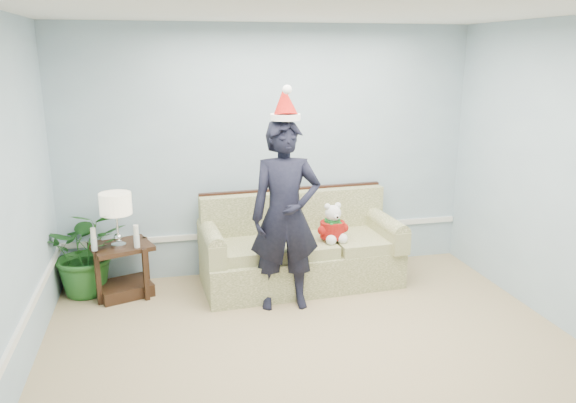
# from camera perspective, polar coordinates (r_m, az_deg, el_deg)

# --- Properties ---
(room_shell) EXTENTS (4.54, 5.04, 2.74)m
(room_shell) POSITION_cam_1_polar(r_m,az_deg,el_deg) (3.76, 5.60, -1.37)
(room_shell) COLOR tan
(room_shell) RESTS_ON ground
(wainscot_trim) EXTENTS (4.49, 4.99, 0.06)m
(wainscot_trim) POSITION_cam_1_polar(r_m,az_deg,el_deg) (4.99, -12.21, -8.44)
(wainscot_trim) COLOR white
(wainscot_trim) RESTS_ON room_shell
(sofa) EXTENTS (2.10, 0.99, 0.96)m
(sofa) POSITION_cam_1_polar(r_m,az_deg,el_deg) (6.02, 1.16, -5.09)
(sofa) COLOR #56612E
(sofa) RESTS_ON room_shell
(side_table) EXTENTS (0.68, 0.63, 0.54)m
(side_table) POSITION_cam_1_polar(r_m,az_deg,el_deg) (5.98, -16.36, -7.21)
(side_table) COLOR #392315
(side_table) RESTS_ON room_shell
(table_lamp) EXTENTS (0.31, 0.31, 0.55)m
(table_lamp) POSITION_cam_1_polar(r_m,az_deg,el_deg) (5.69, -17.11, -0.44)
(table_lamp) COLOR silver
(table_lamp) RESTS_ON side_table
(candle_pair) EXTENTS (0.46, 0.06, 0.23)m
(candle_pair) POSITION_cam_1_polar(r_m,az_deg,el_deg) (5.72, -17.14, -3.62)
(candle_pair) COLOR silver
(candle_pair) RESTS_ON side_table
(houseplant) EXTENTS (0.84, 0.73, 0.92)m
(houseplant) POSITION_cam_1_polar(r_m,az_deg,el_deg) (6.05, -19.76, -4.72)
(houseplant) COLOR #235D22
(houseplant) RESTS_ON room_shell
(man) EXTENTS (0.70, 0.49, 1.82)m
(man) POSITION_cam_1_polar(r_m,az_deg,el_deg) (5.28, -0.26, -1.48)
(man) COLOR black
(man) RESTS_ON room_shell
(santa_hat) EXTENTS (0.28, 0.32, 0.33)m
(santa_hat) POSITION_cam_1_polar(r_m,az_deg,el_deg) (5.10, -0.31, 9.84)
(santa_hat) COLOR white
(santa_hat) RESTS_ON man
(teddy_bear) EXTENTS (0.29, 0.31, 0.41)m
(teddy_bear) POSITION_cam_1_polar(r_m,az_deg,el_deg) (5.81, 4.55, -2.63)
(teddy_bear) COLOR white
(teddy_bear) RESTS_ON sofa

